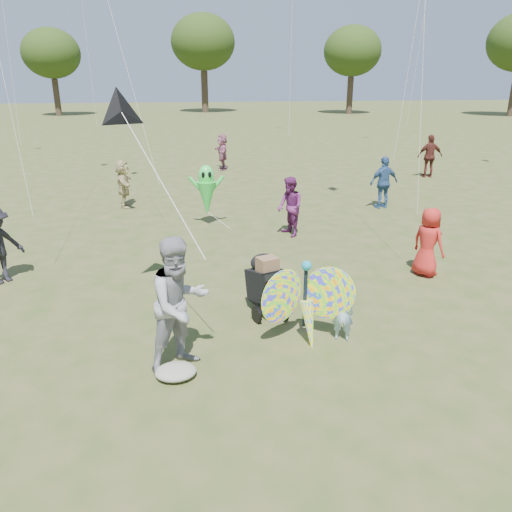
{
  "coord_description": "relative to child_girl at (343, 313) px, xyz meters",
  "views": [
    {
      "loc": [
        -1.45,
        -6.6,
        4.07
      ],
      "look_at": [
        -0.2,
        1.5,
        1.1
      ],
      "focal_mm": 35.0,
      "sensor_mm": 36.0,
      "label": 1
    }
  ],
  "objects": [
    {
      "name": "crowd_d",
      "position": [
        -4.29,
        9.57,
        0.29
      ],
      "size": [
        0.56,
        1.45,
        1.54
      ],
      "primitive_type": "imported",
      "rotation": [
        0.0,
        0.0,
        1.64
      ],
      "color": "tan",
      "rests_on": "ground"
    },
    {
      "name": "crowd_c",
      "position": [
        4.02,
        8.15,
        0.36
      ],
      "size": [
        1.04,
        0.58,
        1.68
      ],
      "primitive_type": "imported",
      "rotation": [
        0.0,
        0.0,
        3.32
      ],
      "color": "#305486",
      "rests_on": "ground"
    },
    {
      "name": "grey_bag",
      "position": [
        -2.68,
        -0.7,
        -0.38
      ],
      "size": [
        0.59,
        0.48,
        0.19
      ],
      "primitive_type": "ellipsoid",
      "color": "gray",
      "rests_on": "ground"
    },
    {
      "name": "crowd_e",
      "position": [
        0.38,
        5.67,
        0.32
      ],
      "size": [
        0.77,
        0.9,
        1.59
      ],
      "primitive_type": "imported",
      "rotation": [
        0.0,
        0.0,
        4.96
      ],
      "color": "#69235F",
      "rests_on": "ground"
    },
    {
      "name": "crowd_h",
      "position": [
        7.98,
        12.84,
        0.42
      ],
      "size": [
        1.08,
        0.55,
        1.78
      ],
      "primitive_type": "imported",
      "rotation": [
        0.0,
        0.0,
        3.03
      ],
      "color": "#51211B",
      "rests_on": "ground"
    },
    {
      "name": "child_girl",
      "position": [
        0.0,
        0.0,
        0.0
      ],
      "size": [
        0.4,
        0.32,
        0.95
      ],
      "primitive_type": "imported",
      "rotation": [
        0.0,
        0.0,
        2.84
      ],
      "color": "#9DC5DE",
      "rests_on": "ground"
    },
    {
      "name": "butterfly_kite",
      "position": [
        -0.6,
        0.01,
        0.2
      ],
      "size": [
        1.74,
        0.75,
        1.59
      ],
      "color": "#F4264D",
      "rests_on": "ground"
    },
    {
      "name": "delta_kite_rig",
      "position": [
        -3.37,
        1.88,
        3.02
      ],
      "size": [
        1.66,
        2.52,
        2.3
      ],
      "color": "black",
      "rests_on": "ground"
    },
    {
      "name": "crowd_j",
      "position": [
        -0.49,
        16.04,
        0.33
      ],
      "size": [
        0.59,
        1.52,
        1.6
      ],
      "primitive_type": "imported",
      "rotation": [
        0.0,
        0.0,
        4.79
      ],
      "color": "#A05B75",
      "rests_on": "ground"
    },
    {
      "name": "jogging_stroller",
      "position": [
        -1.04,
        1.2,
        0.14
      ],
      "size": [
        0.73,
        1.13,
        1.09
      ],
      "rotation": [
        0.0,
        0.0,
        0.36
      ],
      "color": "black",
      "rests_on": "ground"
    },
    {
      "name": "ground",
      "position": [
        -1.03,
        -0.32,
        -0.47
      ],
      "size": [
        160.0,
        160.0,
        0.0
      ],
      "primitive_type": "plane",
      "color": "#51592B",
      "rests_on": "ground"
    },
    {
      "name": "alien_kite",
      "position": [
        -1.74,
        6.99,
        0.5
      ],
      "size": [
        1.12,
        0.69,
        1.74
      ],
      "color": "#34DE49",
      "rests_on": "ground"
    },
    {
      "name": "crowd_a",
      "position": [
        2.67,
        2.45,
        0.27
      ],
      "size": [
        0.76,
        0.87,
        1.49
      ],
      "primitive_type": "imported",
      "rotation": [
        0.0,
        0.0,
        2.06
      ],
      "color": "red",
      "rests_on": "ground"
    },
    {
      "name": "adult_man",
      "position": [
        -2.58,
        -0.39,
        0.53
      ],
      "size": [
        1.23,
        1.17,
        2.01
      ],
      "primitive_type": "imported",
      "rotation": [
        0.0,
        0.0,
        0.59
      ],
      "color": "gray",
      "rests_on": "ground"
    },
    {
      "name": "tree_line",
      "position": [
        2.64,
        44.67,
        6.39
      ],
      "size": [
        91.78,
        33.6,
        10.79
      ],
      "color": "#3A2D21",
      "rests_on": "ground"
    }
  ]
}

